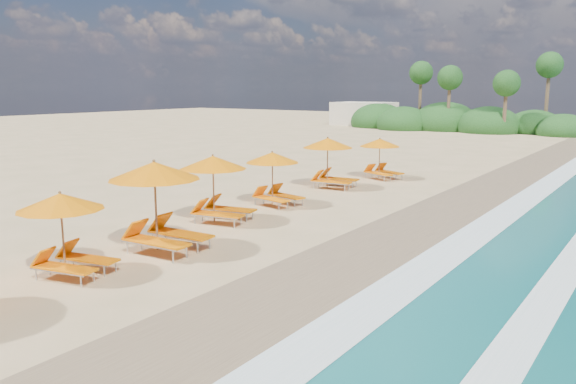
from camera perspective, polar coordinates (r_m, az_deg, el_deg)
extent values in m
plane|color=tan|center=(19.10, 0.00, -3.54)|extent=(160.00, 160.00, 0.00)
cube|color=#8F7655|center=(17.20, 11.05, -5.31)|extent=(4.00, 160.00, 0.01)
cube|color=white|center=(16.68, 15.79, -5.93)|extent=(1.20, 160.00, 0.01)
cube|color=white|center=(16.02, 26.04, -7.33)|extent=(0.80, 160.00, 0.01)
cylinder|color=olive|center=(15.17, -21.70, -4.03)|extent=(0.05, 0.05, 2.04)
cone|color=orange|center=(14.99, -21.92, -0.89)|extent=(2.52, 2.52, 0.41)
sphere|color=olive|center=(14.95, -21.98, -0.03)|extent=(0.07, 0.07, 0.07)
cylinder|color=olive|center=(16.66, -13.15, -1.46)|extent=(0.06, 0.06, 2.53)
cone|color=orange|center=(16.48, -13.30, 2.11)|extent=(2.78, 2.78, 0.51)
sphere|color=olive|center=(16.44, -13.34, 3.09)|extent=(0.09, 0.09, 0.09)
cylinder|color=olive|center=(19.90, -7.50, 0.28)|extent=(0.06, 0.06, 2.27)
cone|color=orange|center=(19.75, -7.56, 2.97)|extent=(2.77, 2.77, 0.46)
sphere|color=olive|center=(19.72, -7.58, 3.70)|extent=(0.08, 0.08, 0.08)
cylinder|color=olive|center=(22.59, -1.58, 1.33)|extent=(0.05, 0.05, 2.07)
cone|color=orange|center=(22.47, -1.59, 3.49)|extent=(2.49, 2.49, 0.42)
sphere|color=olive|center=(22.44, -1.60, 4.08)|extent=(0.07, 0.07, 0.07)
cylinder|color=olive|center=(26.52, 3.99, 2.91)|extent=(0.06, 0.06, 2.28)
cone|color=orange|center=(26.41, 4.01, 4.95)|extent=(2.61, 2.61, 0.46)
sphere|color=olive|center=(26.38, 4.02, 5.50)|extent=(0.08, 0.08, 0.08)
cylinder|color=olive|center=(29.54, 9.17, 3.31)|extent=(0.05, 0.05, 2.01)
cone|color=orange|center=(29.45, 9.22, 4.92)|extent=(2.66, 2.66, 0.40)
sphere|color=olive|center=(29.43, 9.23, 5.36)|extent=(0.07, 0.07, 0.07)
ellipsoid|color=#163D14|center=(62.57, 19.53, 6.24)|extent=(6.40, 6.40, 4.16)
ellipsoid|color=#163D14|center=(65.02, 15.50, 6.66)|extent=(7.20, 7.20, 4.68)
ellipsoid|color=#163D14|center=(64.62, 11.54, 6.71)|extent=(6.00, 6.00, 3.90)
ellipsoid|color=#163D14|center=(63.59, 23.50, 5.96)|extent=(5.60, 5.60, 3.64)
ellipsoid|color=#163D14|center=(68.09, 9.11, 7.02)|extent=(6.60, 6.60, 4.29)
ellipsoid|color=#163D14|center=(61.10, 25.87, 5.57)|extent=(5.00, 5.00, 3.25)
cylinder|color=brown|center=(60.04, 20.97, 7.78)|extent=(0.36, 0.36, 5.00)
sphere|color=#163D14|center=(60.00, 21.13, 10.17)|extent=(2.60, 2.60, 2.60)
cylinder|color=brown|center=(62.70, 15.85, 8.44)|extent=(0.36, 0.36, 5.60)
sphere|color=#163D14|center=(62.69, 15.98, 11.00)|extent=(2.60, 2.60, 2.60)
cylinder|color=brown|center=(65.97, 13.12, 8.91)|extent=(0.36, 0.36, 6.20)
sphere|color=#163D14|center=(65.97, 13.24, 11.60)|extent=(2.60, 2.60, 2.60)
cylinder|color=brown|center=(63.28, 24.58, 8.45)|extent=(0.36, 0.36, 6.80)
sphere|color=#163D14|center=(63.31, 24.82, 11.52)|extent=(2.60, 2.60, 2.60)
cube|color=beige|center=(71.18, 7.64, 7.81)|extent=(7.00, 5.00, 2.80)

